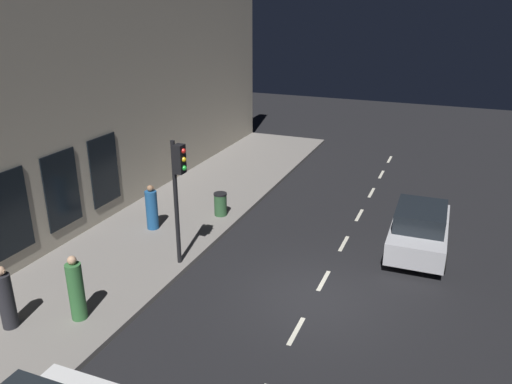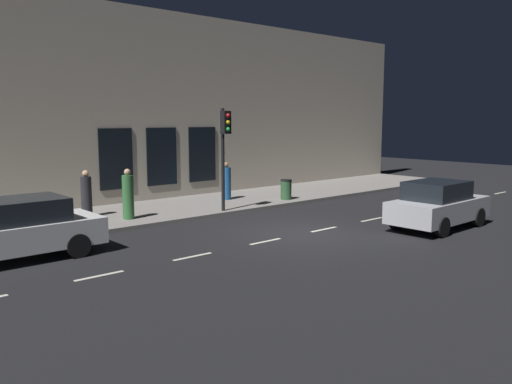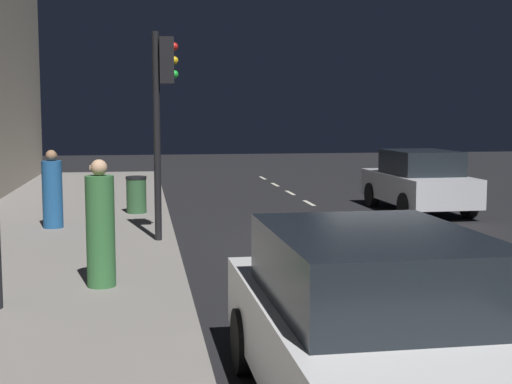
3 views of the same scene
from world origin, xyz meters
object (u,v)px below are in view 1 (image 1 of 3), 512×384
trash_bin (220,204)px  parked_car_1 (419,229)px  pedestrian_0 (76,290)px  traffic_light (178,180)px  pedestrian_1 (6,300)px  pedestrian_2 (152,209)px

trash_bin → parked_car_1: bearing=-179.2°
pedestrian_0 → trash_bin: size_ratio=2.01×
traffic_light → pedestrian_1: bearing=62.5°
pedestrian_0 → pedestrian_1: pedestrian_0 is taller
parked_car_1 → traffic_light: bearing=-150.6°
pedestrian_0 → pedestrian_2: 5.44m
pedestrian_0 → pedestrian_1: size_ratio=1.05×
parked_car_1 → pedestrian_2: pedestrian_2 is taller
parked_car_1 → pedestrian_2: 9.03m
pedestrian_1 → traffic_light: bearing=146.5°
pedestrian_0 → pedestrian_2: size_ratio=1.09×
traffic_light → parked_car_1: 7.87m
pedestrian_1 → pedestrian_2: size_ratio=1.03×
parked_car_1 → pedestrian_0: pedestrian_0 is taller
pedestrian_1 → pedestrian_0: bearing=119.0°
parked_car_1 → pedestrian_0: bearing=-136.8°
traffic_light → trash_bin: 4.42m
pedestrian_1 → pedestrian_2: pedestrian_1 is taller
pedestrian_0 → trash_bin: bearing=18.4°
pedestrian_0 → pedestrian_2: (1.27, -5.29, -0.07)m
pedestrian_0 → trash_bin: 7.27m
traffic_light → trash_bin: size_ratio=4.41×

